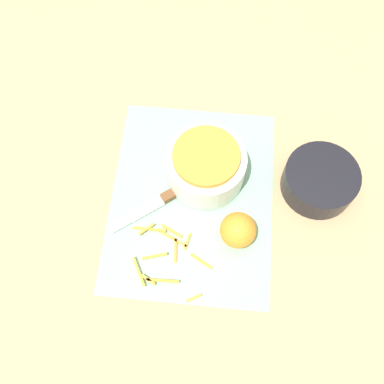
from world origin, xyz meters
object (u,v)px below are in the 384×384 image
(bowl_dark, at_px, (320,180))
(orange_left, at_px, (238,230))
(bowl_speckled, at_px, (206,165))
(knife, at_px, (171,195))

(bowl_dark, distance_m, orange_left, 0.21)
(bowl_speckled, relative_size, bowl_dark, 1.08)
(knife, bearing_deg, bowl_speckled, -176.08)
(bowl_speckled, xyz_separation_m, bowl_dark, (0.00, 0.24, -0.02))
(bowl_speckled, distance_m, orange_left, 0.15)
(knife, bearing_deg, bowl_dark, 153.60)
(bowl_speckled, distance_m, knife, 0.10)
(knife, xyz_separation_m, orange_left, (0.08, 0.14, 0.03))
(bowl_speckled, height_order, bowl_dark, bowl_speckled)
(bowl_dark, bearing_deg, orange_left, -51.78)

